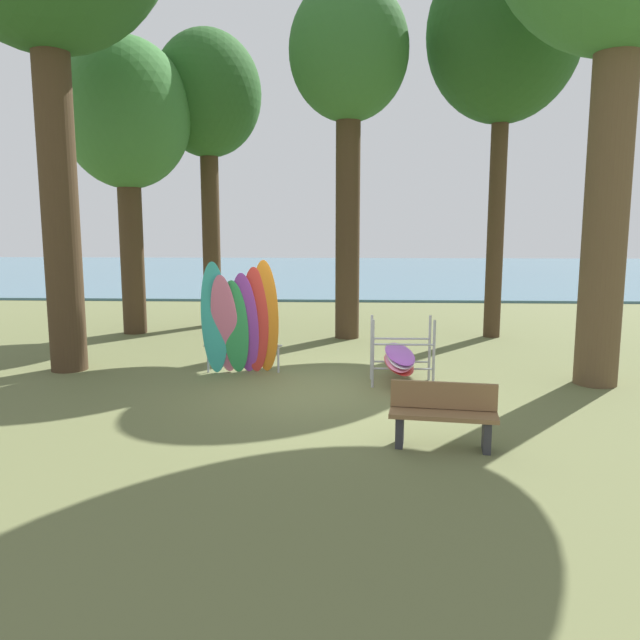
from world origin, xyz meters
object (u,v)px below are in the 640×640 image
at_px(tree_mid_behind, 208,100).
at_px(leaning_board_pile, 240,323).
at_px(park_bench, 443,414).
at_px(tree_far_right_back, 349,64).
at_px(board_storage_rack, 399,358).
at_px(tree_far_left_back, 126,119).
at_px(tree_deep_back, 504,36).

distance_m(tree_mid_behind, leaning_board_pile, 8.54).
distance_m(tree_mid_behind, park_bench, 12.91).
height_order(tree_far_right_back, leaning_board_pile, tree_far_right_back).
xyz_separation_m(leaning_board_pile, board_storage_rack, (3.06, -0.48, -0.56)).
height_order(tree_far_left_back, tree_deep_back, tree_deep_back).
bearing_deg(tree_deep_back, tree_far_left_back, 179.11).
xyz_separation_m(leaning_board_pile, park_bench, (3.37, -3.81, -0.61)).
xyz_separation_m(tree_far_left_back, park_bench, (7.21, -8.66, -5.31)).
bearing_deg(tree_mid_behind, leaning_board_pile, -72.58).
height_order(tree_deep_back, board_storage_rack, tree_deep_back).
bearing_deg(board_storage_rack, leaning_board_pile, 171.05).
height_order(tree_mid_behind, leaning_board_pile, tree_mid_behind).
bearing_deg(tree_deep_back, tree_mid_behind, 168.80).
bearing_deg(tree_mid_behind, tree_far_left_back, -143.06).
relative_size(tree_mid_behind, park_bench, 5.85).
relative_size(tree_far_right_back, board_storage_rack, 4.25).
relative_size(tree_deep_back, leaning_board_pile, 4.33).
bearing_deg(tree_far_left_back, park_bench, -50.21).
bearing_deg(tree_deep_back, tree_far_right_back, -175.22).
xyz_separation_m(tree_far_left_back, tree_far_right_back, (5.91, -0.48, 1.20)).
distance_m(tree_far_left_back, board_storage_rack, 10.19).
distance_m(tree_mid_behind, tree_far_left_back, 2.47).
height_order(tree_mid_behind, board_storage_rack, tree_mid_behind).
distance_m(tree_deep_back, leaning_board_pile, 10.06).
xyz_separation_m(tree_deep_back, park_bench, (-2.58, -8.51, -7.22)).
bearing_deg(leaning_board_pile, tree_mid_behind, 107.42).
height_order(board_storage_rack, park_bench, board_storage_rack).
bearing_deg(leaning_board_pile, tree_far_left_back, 128.43).
distance_m(tree_far_right_back, board_storage_rack, 8.15).
height_order(tree_mid_behind, tree_deep_back, tree_deep_back).
bearing_deg(board_storage_rack, tree_far_left_back, 142.34).
height_order(tree_deep_back, leaning_board_pile, tree_deep_back).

